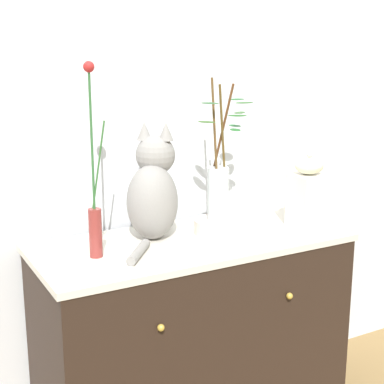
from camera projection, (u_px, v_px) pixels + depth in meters
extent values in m
cube|color=silver|center=(152.00, 104.00, 2.33)|extent=(4.40, 0.08, 2.60)
cube|color=black|center=(192.00, 343.00, 2.26)|extent=(1.15, 0.50, 0.80)
cube|color=beige|center=(192.00, 242.00, 2.17)|extent=(1.17, 0.51, 0.02)
sphere|color=#B79338|center=(161.00, 328.00, 1.86)|extent=(0.02, 0.02, 0.02)
sphere|color=#B79338|center=(290.00, 296.00, 2.10)|extent=(0.02, 0.02, 0.02)
ellipsoid|color=gray|center=(152.00, 202.00, 2.14)|extent=(0.28, 0.28, 0.28)
sphere|color=gray|center=(155.00, 155.00, 2.16)|extent=(0.15, 0.15, 0.15)
cone|color=gray|center=(144.00, 131.00, 2.14)|extent=(0.06, 0.06, 0.07)
cone|color=gray|center=(166.00, 131.00, 2.13)|extent=(0.06, 0.06, 0.07)
cylinder|color=gray|center=(139.00, 252.00, 1.97)|extent=(0.15, 0.17, 0.03)
cylinder|color=maroon|center=(95.00, 233.00, 1.96)|extent=(0.04, 0.04, 0.17)
cylinder|color=#2C5C30|center=(92.00, 143.00, 1.88)|extent=(0.01, 0.01, 0.45)
sphere|color=#AB2222|center=(89.00, 67.00, 1.83)|extent=(0.04, 0.04, 0.04)
cylinder|color=#2C5B29|center=(99.00, 165.00, 1.91)|extent=(0.06, 0.01, 0.29)
cylinder|color=silver|center=(218.00, 226.00, 2.23)|extent=(0.18, 0.18, 0.05)
cylinder|color=silver|center=(218.00, 194.00, 2.20)|extent=(0.08, 0.08, 0.20)
cylinder|color=#50391C|center=(215.00, 134.00, 2.14)|extent=(0.01, 0.06, 0.41)
ellipsoid|color=#355A26|center=(207.00, 122.00, 2.11)|extent=(0.07, 0.08, 0.01)
ellipsoid|color=#305A35|center=(210.00, 103.00, 2.08)|extent=(0.07, 0.08, 0.01)
cylinder|color=#56331A|center=(221.00, 136.00, 2.16)|extent=(0.04, 0.11, 0.39)
ellipsoid|color=#276234|center=(235.00, 126.00, 2.21)|extent=(0.04, 0.07, 0.01)
ellipsoid|color=#355D30|center=(240.00, 113.00, 2.20)|extent=(0.08, 0.07, 0.01)
ellipsoid|color=#286034|center=(236.00, 99.00, 2.19)|extent=(0.07, 0.04, 0.01)
cylinder|color=#523D1B|center=(223.00, 137.00, 2.14)|extent=(0.07, 0.06, 0.39)
ellipsoid|color=#23622A|center=(235.00, 130.00, 2.11)|extent=(0.06, 0.08, 0.01)
ellipsoid|color=#265E27|center=(237.00, 116.00, 2.12)|extent=(0.08, 0.07, 0.01)
ellipsoid|color=#335E31|center=(244.00, 103.00, 2.08)|extent=(0.07, 0.05, 0.01)
cube|color=silver|center=(307.00, 201.00, 2.29)|extent=(0.12, 0.12, 0.21)
ellipsoid|color=#E6E6C3|center=(309.00, 166.00, 2.25)|extent=(0.11, 0.11, 0.07)
sphere|color=silver|center=(310.00, 154.00, 2.24)|extent=(0.02, 0.02, 0.02)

